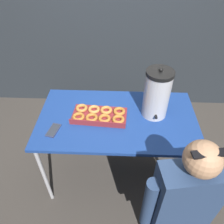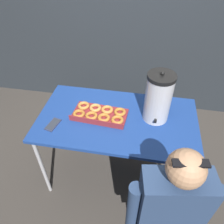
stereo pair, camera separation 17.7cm
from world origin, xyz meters
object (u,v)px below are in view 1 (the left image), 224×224
Objects in this scene: cell_phone at (53,130)px; person_seated at (179,209)px; donut_box at (99,115)px; coffee_urn at (157,94)px.

person_seated is at bearing -15.50° from cell_phone.
donut_box is 0.49m from coffee_urn.
cell_phone is 1.06m from person_seated.
donut_box is at bearing -172.39° from coffee_urn.
coffee_urn reaches higher than donut_box.
donut_box is at bearing 39.63° from cell_phone.
coffee_urn is 0.85m from cell_phone.
coffee_urn is 0.35× the size of person_seated.
coffee_urn reaches higher than cell_phone.
person_seated is (0.57, -0.67, -0.20)m from donut_box.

